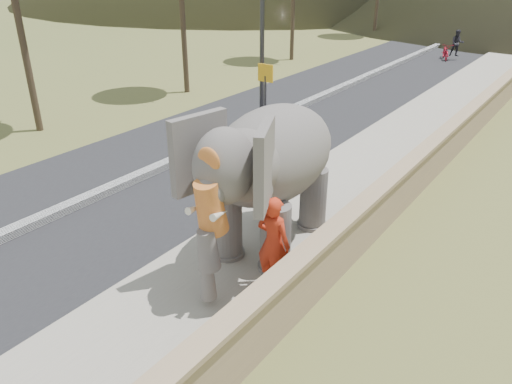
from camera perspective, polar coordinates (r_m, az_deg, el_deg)
ground at (r=8.56m, az=-15.21°, el=-18.26°), size 160.00×160.00×0.00m
road at (r=17.92m, az=-1.31°, el=6.80°), size 7.00×120.00×0.03m
median at (r=17.89m, az=-1.31°, el=7.09°), size 0.35×120.00×0.22m
walkway at (r=15.62m, az=13.60°, el=3.37°), size 3.00×120.00×0.15m
parapet at (r=14.98m, az=19.58°, el=3.57°), size 0.30×120.00×1.10m
signboard at (r=17.62m, az=1.08°, el=11.99°), size 0.60×0.08×2.40m
elephant_and_man at (r=10.24m, az=1.97°, el=1.97°), size 2.70×4.56×3.13m
motorcyclist at (r=32.91m, az=21.30°, el=15.04°), size 1.65×1.89×1.77m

